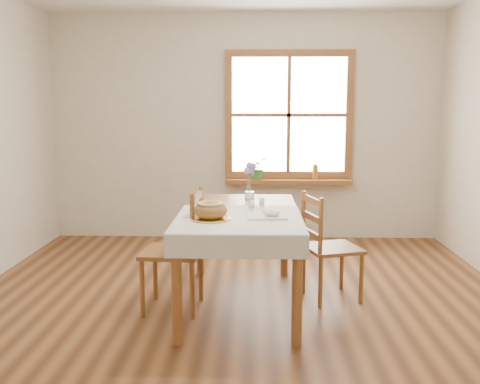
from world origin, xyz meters
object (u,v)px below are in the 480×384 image
Objects in this scene: chair_left at (172,250)px; bread_plate at (211,219)px; dining_table at (240,222)px; chair_right at (332,247)px; flower_vase at (249,198)px.

chair_left is 0.51m from bread_plate.
chair_right is (0.74, 0.14, -0.23)m from dining_table.
chair_left is at bearing -167.62° from dining_table.
chair_right is at bearing 28.69° from bread_plate.
dining_table is 5.78× the size of bread_plate.
flower_vase reaches higher than dining_table.
bread_plate reaches higher than dining_table.
chair_right reaches higher than dining_table.
chair_right is at bearing 11.08° from dining_table.
bread_plate is at bearing -118.08° from dining_table.
dining_table is 18.13× the size of flower_vase.
dining_table is at bearing 106.57° from chair_left.
chair_left is 3.38× the size of bread_plate.
flower_vase is at bearing 78.86° from dining_table.
flower_vase is (0.07, 0.35, 0.13)m from dining_table.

